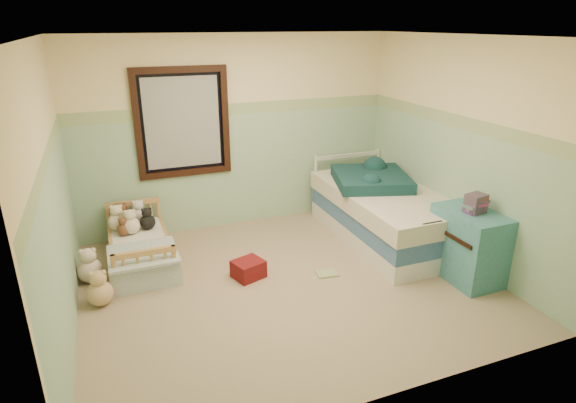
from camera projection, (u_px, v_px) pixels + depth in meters
name	position (u px, v px, depth m)	size (l,w,h in m)	color
floor	(287.00, 284.00, 5.09)	(4.20, 3.60, 0.02)	#988463
ceiling	(287.00, 35.00, 4.20)	(4.20, 3.60, 0.02)	white
wall_back	(237.00, 134.00, 6.21)	(4.20, 0.04, 2.50)	beige
wall_front	(389.00, 248.00, 3.08)	(4.20, 0.04, 2.50)	beige
wall_left	(51.00, 199.00, 3.93)	(0.04, 3.60, 2.50)	beige
wall_right	(460.00, 151.00, 5.36)	(0.04, 3.60, 2.50)	beige
wainscot_mint	(239.00, 171.00, 6.37)	(4.20, 0.01, 1.50)	#8DB792
border_strip	(237.00, 109.00, 6.08)	(4.20, 0.01, 0.15)	#548159
window_frame	(183.00, 123.00, 5.87)	(1.16, 0.06, 1.36)	black
window_blinds	(183.00, 123.00, 5.87)	(0.92, 0.01, 1.12)	#B6B6B2
toddler_bed_frame	(141.00, 256.00, 5.49)	(0.66, 1.31, 0.17)	#9E7842
toddler_mattress	(140.00, 245.00, 5.44)	(0.60, 1.26, 0.12)	white
patchwork_quilt	(143.00, 254.00, 5.06)	(0.71, 0.66, 0.03)	#7BA7D5
plush_bed_brown	(122.00, 218.00, 5.77)	(0.20, 0.20, 0.20)	brown
plush_bed_white	(139.00, 216.00, 5.83)	(0.20, 0.20, 0.20)	silver
plush_bed_tan	(128.00, 225.00, 5.60)	(0.18, 0.18, 0.18)	#DBAF7B
plush_bed_dark	(148.00, 222.00, 5.67)	(0.18, 0.18, 0.18)	black
plush_floor_cream	(90.00, 270.00, 5.08)	(0.26, 0.26, 0.26)	beige
plush_floor_tan	(100.00, 293.00, 4.66)	(0.25, 0.25, 0.25)	#DBAF7B
twin_bed_frame	(383.00, 231.00, 6.08)	(1.06, 2.11, 0.22)	white
twin_boxspring	(385.00, 215.00, 6.00)	(1.06, 2.11, 0.22)	navy
twin_mattress	(386.00, 199.00, 5.93)	(1.10, 2.15, 0.22)	silver
teal_blanket	(371.00, 179.00, 6.11)	(0.90, 0.95, 0.14)	#0E2B2B
dresser	(468.00, 245.00, 5.08)	(0.48, 0.77, 0.77)	#346F79
book_stack	(476.00, 203.00, 4.89)	(0.20, 0.16, 0.20)	brown
red_pillow	(248.00, 269.00, 5.18)	(0.31, 0.27, 0.19)	#9C050C
floor_book	(327.00, 273.00, 5.26)	(0.23, 0.18, 0.02)	yellow
extra_plush_0	(118.00, 222.00, 5.64)	(0.22, 0.22, 0.22)	beige
extra_plush_1	(124.00, 229.00, 5.51)	(0.15, 0.15, 0.15)	brown
extra_plush_2	(125.00, 225.00, 5.62)	(0.17, 0.17, 0.17)	beige
extra_plush_3	(131.00, 226.00, 5.55)	(0.20, 0.20, 0.20)	beige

